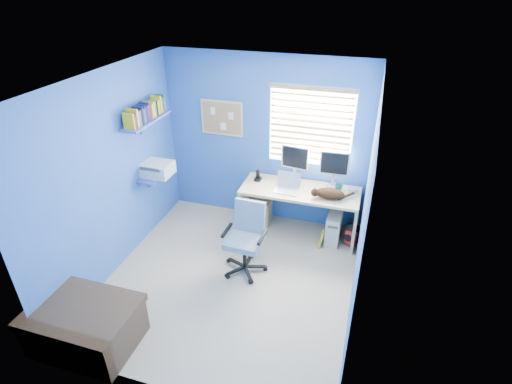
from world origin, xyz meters
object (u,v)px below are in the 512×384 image
(office_chair, at_px, (246,246))
(cat, at_px, (330,194))
(desk, at_px, (299,212))
(tower_pc, at_px, (334,227))
(laptop, at_px, (287,184))

(office_chair, bearing_deg, cat, 43.10)
(desk, height_order, tower_pc, desk)
(desk, relative_size, office_chair, 1.79)
(cat, bearing_deg, desk, 150.33)
(laptop, height_order, tower_pc, laptop)
(cat, xyz_separation_m, tower_pc, (0.09, 0.10, -0.58))
(laptop, relative_size, office_chair, 0.36)
(tower_pc, height_order, office_chair, office_chair)
(desk, relative_size, cat, 4.24)
(laptop, xyz_separation_m, office_chair, (-0.31, -0.88, -0.50))
(laptop, height_order, office_chair, laptop)
(cat, bearing_deg, laptop, 163.97)
(desk, xyz_separation_m, office_chair, (-0.49, -0.98, -0.02))
(cat, bearing_deg, office_chair, -150.95)
(cat, height_order, tower_pc, cat)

